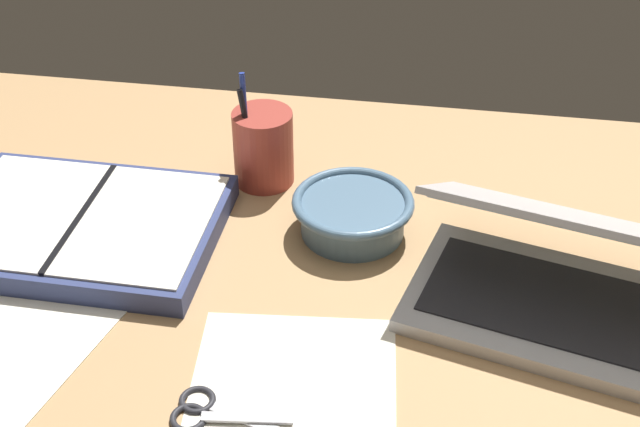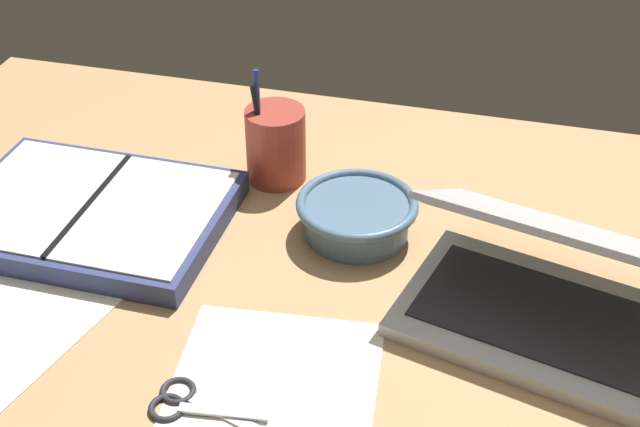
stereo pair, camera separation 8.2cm
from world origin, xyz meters
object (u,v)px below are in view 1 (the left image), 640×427
laptop (555,277)px  planner (83,226)px  bowl (353,213)px  scissors (206,412)px  pen_cup (263,147)px

laptop → planner: (-59.20, 3.83, -2.66)cm
laptop → bowl: size_ratio=2.32×
bowl → scissors: bearing=-107.6°
bowl → pen_cup: pen_cup is taller
pen_cup → planner: pen_cup is taller
scissors → bowl: bearing=77.4°
pen_cup → bowl: bearing=-35.9°
laptop → pen_cup: pen_cup is taller
planner → scissors: planner is taller
laptop → bowl: 27.13cm
laptop → pen_cup: bearing=165.8°
pen_cup → scissors: pen_cup is taller
pen_cup → scissors: size_ratio=1.31×
bowl → planner: 34.96cm
bowl → pen_cup: 17.46cm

